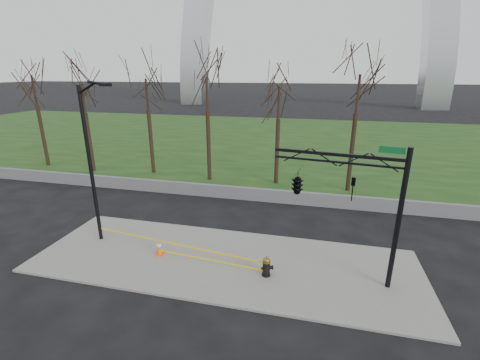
% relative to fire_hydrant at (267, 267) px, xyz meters
% --- Properties ---
extents(ground, '(500.00, 500.00, 0.00)m').
position_rel_fire_hydrant_xyz_m(ground, '(-2.18, 0.72, -0.53)').
color(ground, black).
rests_on(ground, ground).
extents(sidewalk, '(18.00, 6.00, 0.10)m').
position_rel_fire_hydrant_xyz_m(sidewalk, '(-2.18, 0.72, -0.48)').
color(sidewalk, slate).
rests_on(sidewalk, ground).
extents(grass_strip, '(120.00, 40.00, 0.06)m').
position_rel_fire_hydrant_xyz_m(grass_strip, '(-2.18, 30.72, -0.50)').
color(grass_strip, '#1B3915').
rests_on(grass_strip, ground).
extents(guardrail, '(60.00, 0.30, 0.90)m').
position_rel_fire_hydrant_xyz_m(guardrail, '(-2.18, 8.72, -0.08)').
color(guardrail, '#59595B').
rests_on(guardrail, ground).
extents(tree_row, '(31.43, 4.00, 9.06)m').
position_rel_fire_hydrant_xyz_m(tree_row, '(-9.47, 12.72, 4.00)').
color(tree_row, black).
rests_on(tree_row, ground).
extents(fire_hydrant, '(0.59, 0.38, 0.94)m').
position_rel_fire_hydrant_xyz_m(fire_hydrant, '(0.00, 0.00, 0.00)').
color(fire_hydrant, black).
rests_on(fire_hydrant, sidewalk).
extents(traffic_cone, '(0.42, 0.42, 0.71)m').
position_rel_fire_hydrant_xyz_m(traffic_cone, '(-5.34, 0.50, -0.08)').
color(traffic_cone, '#FF620D').
rests_on(traffic_cone, sidewalk).
extents(street_light, '(2.30, 0.96, 8.21)m').
position_rel_fire_hydrant_xyz_m(street_light, '(-8.89, 1.15, 4.16)').
color(street_light, black).
rests_on(street_light, ground).
extents(traffic_signal_mast, '(5.06, 2.53, 6.00)m').
position_rel_fire_hydrant_xyz_m(traffic_signal_mast, '(1.82, 0.86, 3.62)').
color(traffic_signal_mast, black).
rests_on(traffic_signal_mast, ground).
extents(caution_tape, '(9.10, 1.23, 0.47)m').
position_rel_fire_hydrant_xyz_m(caution_tape, '(-3.87, 0.48, 0.04)').
color(caution_tape, yellow).
rests_on(caution_tape, ground).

